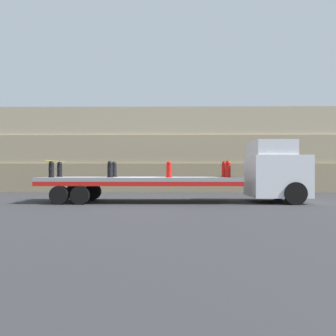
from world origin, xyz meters
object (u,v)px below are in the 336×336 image
object	(u,v)px
fire_hydrant_red_near_2	(169,169)
fire_hydrant_red_far_3	(224,169)
fire_hydrant_black_far_0	(60,169)
fire_hydrant_red_far_2	(169,169)
flatbed_trailer	(131,181)
fire_hydrant_red_near_3	(228,169)
fire_hydrant_black_far_1	(114,169)
truck_cab	(278,171)
fire_hydrant_black_near_1	(110,169)
fire_hydrant_black_near_0	(51,169)

from	to	relation	value
fire_hydrant_red_near_2	fire_hydrant_red_far_3	world-z (taller)	same
fire_hydrant_black_far_0	fire_hydrant_red_far_2	distance (m)	5.53
fire_hydrant_red_near_2	fire_hydrant_red_far_2	world-z (taller)	same
fire_hydrant_black_far_0	fire_hydrant_red_far_3	distance (m)	8.30
flatbed_trailer	fire_hydrant_red_far_2	world-z (taller)	fire_hydrant_red_far_2
fire_hydrant_black_far_0	fire_hydrant_red_near_3	bearing A→B (deg)	-7.71
fire_hydrant_red_near_3	fire_hydrant_black_far_1	bearing A→B (deg)	168.52
fire_hydrant_black_far_0	fire_hydrant_black_far_1	xyz separation A→B (m)	(2.77, 0.00, 0.00)
fire_hydrant_black_far_1	fire_hydrant_red_near_2	world-z (taller)	same
truck_cab	fire_hydrant_black_far_1	bearing A→B (deg)	176.00
fire_hydrant_red_near_2	truck_cab	bearing A→B (deg)	6.09
fire_hydrant_black_far_0	fire_hydrant_red_near_3	size ratio (longest dim) A/B	1.00
flatbed_trailer	fire_hydrant_red_far_3	bearing A→B (deg)	6.91
fire_hydrant_red_near_2	fire_hydrant_red_far_3	distance (m)	2.99
fire_hydrant_black_near_1	fire_hydrant_black_far_1	world-z (taller)	same
fire_hydrant_black_far_1	fire_hydrant_red_far_2	world-z (taller)	same
fire_hydrant_red_far_2	fire_hydrant_red_near_3	size ratio (longest dim) A/B	1.00
flatbed_trailer	truck_cab	bearing A→B (deg)	0.00
truck_cab	fire_hydrant_black_far_0	distance (m)	10.82
fire_hydrant_black_near_1	fire_hydrant_red_near_3	world-z (taller)	same
flatbed_trailer	fire_hydrant_red_far_3	xyz separation A→B (m)	(4.64, 0.56, 0.58)
fire_hydrant_black_near_0	fire_hydrant_red_far_3	world-z (taller)	same
flatbed_trailer	fire_hydrant_black_near_1	size ratio (longest dim) A/B	12.21
truck_cab	fire_hydrant_black_far_0	world-z (taller)	truck_cab
fire_hydrant_red_far_3	flatbed_trailer	bearing A→B (deg)	-173.09
truck_cab	fire_hydrant_red_far_2	xyz separation A→B (m)	(-5.27, 0.56, 0.08)
fire_hydrant_black_far_0	fire_hydrant_red_near_3	world-z (taller)	same
truck_cab	fire_hydrant_red_far_3	size ratio (longest dim) A/B	3.79
flatbed_trailer	fire_hydrant_black_far_1	world-z (taller)	fire_hydrant_black_far_1
fire_hydrant_black_near_0	fire_hydrant_black_near_1	world-z (taller)	same
fire_hydrant_red_near_3	fire_hydrant_black_near_1	bearing A→B (deg)	180.00
fire_hydrant_black_near_0	fire_hydrant_red_near_3	world-z (taller)	same
flatbed_trailer	fire_hydrant_black_near_1	bearing A→B (deg)	-147.89
truck_cab	fire_hydrant_black_near_1	distance (m)	8.05
flatbed_trailer	fire_hydrant_red_far_2	xyz separation A→B (m)	(1.87, 0.56, 0.58)
fire_hydrant_black_near_0	fire_hydrant_red_far_3	distance (m)	8.38
truck_cab	fire_hydrant_black_far_1	size ratio (longest dim) A/B	3.79
fire_hydrant_black_near_1	fire_hydrant_red_near_3	bearing A→B (deg)	0.00
fire_hydrant_black_far_1	fire_hydrant_red_far_3	size ratio (longest dim) A/B	1.00
fire_hydrant_black_near_1	truck_cab	bearing A→B (deg)	4.00
fire_hydrant_red_far_2	fire_hydrant_red_far_3	world-z (taller)	same
fire_hydrant_red_far_3	fire_hydrant_red_far_2	bearing A→B (deg)	180.00
truck_cab	fire_hydrant_red_near_3	distance (m)	2.56
fire_hydrant_black_near_1	fire_hydrant_black_far_1	size ratio (longest dim) A/B	1.00
truck_cab	flatbed_trailer	bearing A→B (deg)	180.00
fire_hydrant_black_near_0	fire_hydrant_red_near_2	xyz separation A→B (m)	(5.53, 0.00, 0.00)
fire_hydrant_black_near_0	fire_hydrant_black_far_1	size ratio (longest dim) A/B	1.00
flatbed_trailer	fire_hydrant_black_far_1	xyz separation A→B (m)	(-0.90, 0.56, 0.58)
fire_hydrant_black_near_0	fire_hydrant_black_far_0	bearing A→B (deg)	90.00
flatbed_trailer	fire_hydrant_red_near_2	bearing A→B (deg)	-16.72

